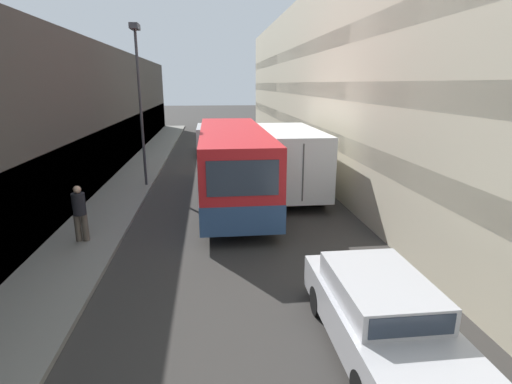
# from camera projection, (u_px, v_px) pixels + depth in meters

# --- Properties ---
(ground_plane) EXTENTS (150.00, 150.00, 0.00)m
(ground_plane) POSITION_uv_depth(u_px,v_px,m) (234.00, 201.00, 16.49)
(ground_plane) COLOR #33302D
(sidewalk_left) EXTENTS (2.20, 60.00, 0.12)m
(sidewalk_left) POSITION_uv_depth(u_px,v_px,m) (114.00, 203.00, 15.94)
(sidewalk_left) COLOR gray
(sidewalk_left) RESTS_ON ground_plane
(building_left_shopfront) EXTENTS (2.40, 60.00, 6.58)m
(building_left_shopfront) POSITION_uv_depth(u_px,v_px,m) (46.00, 130.00, 14.93)
(building_left_shopfront) COLOR #423D38
(building_left_shopfront) RESTS_ON ground_plane
(building_right_apartment) EXTENTS (2.40, 60.00, 9.36)m
(building_right_apartment) POSITION_uv_depth(u_px,v_px,m) (369.00, 84.00, 15.86)
(building_right_apartment) COLOR #B7AD93
(building_right_apartment) RESTS_ON ground_plane
(car_hatchback) EXTENTS (1.76, 4.28, 1.41)m
(car_hatchback) POSITION_uv_depth(u_px,v_px,m) (380.00, 314.00, 7.11)
(car_hatchback) COLOR #B7B7BC
(car_hatchback) RESTS_ON ground_plane
(bus) EXTENTS (2.51, 9.97, 2.97)m
(bus) POSITION_uv_depth(u_px,v_px,m) (233.00, 164.00, 15.99)
(bus) COLOR red
(bus) RESTS_ON ground_plane
(box_truck) EXTENTS (2.44, 7.97, 2.85)m
(box_truck) POSITION_uv_depth(u_px,v_px,m) (284.00, 156.00, 17.81)
(box_truck) COLOR silver
(box_truck) RESTS_ON ground_plane
(panel_van) EXTENTS (1.99, 4.63, 1.88)m
(panel_van) POSITION_uv_depth(u_px,v_px,m) (212.00, 138.00, 27.52)
(panel_van) COLOR #BCBCC1
(panel_van) RESTS_ON ground_plane
(pedestrian) EXTENTS (0.40, 0.38, 1.70)m
(pedestrian) POSITION_uv_depth(u_px,v_px,m) (80.00, 212.00, 11.76)
(pedestrian) COLOR brown
(pedestrian) RESTS_ON sidewalk_left
(street_lamp) EXTENTS (0.36, 0.80, 7.01)m
(street_lamp) POSITION_uv_depth(u_px,v_px,m) (138.00, 77.00, 17.40)
(street_lamp) COLOR #38383D
(street_lamp) RESTS_ON sidewalk_left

